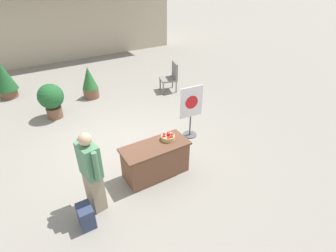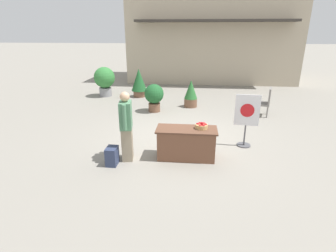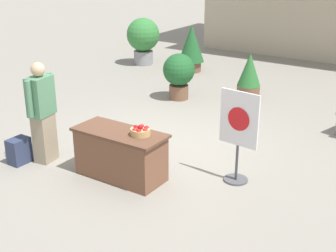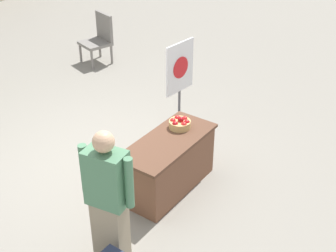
# 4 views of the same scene
# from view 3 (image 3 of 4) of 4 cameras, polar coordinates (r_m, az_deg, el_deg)

# --- Properties ---
(ground_plane) EXTENTS (120.00, 120.00, 0.00)m
(ground_plane) POSITION_cam_3_polar(r_m,az_deg,el_deg) (8.13, -1.23, -2.66)
(ground_plane) COLOR gray
(display_table) EXTENTS (1.42, 0.63, 0.74)m
(display_table) POSITION_cam_3_polar(r_m,az_deg,el_deg) (7.03, -5.81, -3.43)
(display_table) COLOR brown
(display_table) RESTS_ON ground_plane
(apple_basket) EXTENTS (0.29, 0.29, 0.16)m
(apple_basket) POSITION_cam_3_polar(r_m,az_deg,el_deg) (6.70, -3.38, -0.61)
(apple_basket) COLOR tan
(apple_basket) RESTS_ON display_table
(person_visitor) EXTENTS (0.32, 0.60, 1.64)m
(person_visitor) POSITION_cam_3_polar(r_m,az_deg,el_deg) (7.62, -15.09, 1.62)
(person_visitor) COLOR gray
(person_visitor) RESTS_ON ground_plane
(backpack) EXTENTS (0.24, 0.34, 0.42)m
(backpack) POSITION_cam_3_polar(r_m,az_deg,el_deg) (7.87, -17.70, -2.90)
(backpack) COLOR #2D3856
(backpack) RESTS_ON ground_plane
(poster_board) EXTENTS (0.62, 0.36, 1.39)m
(poster_board) POSITION_cam_3_polar(r_m,az_deg,el_deg) (6.79, 8.58, -0.81)
(poster_board) COLOR #4C4C51
(poster_board) RESTS_ON ground_plane
(potted_plant_far_right) EXTENTS (0.95, 0.95, 1.35)m
(potted_plant_far_right) POSITION_cam_3_polar(r_m,az_deg,el_deg) (13.79, -3.05, 10.73)
(potted_plant_far_right) COLOR gray
(potted_plant_far_right) RESTS_ON ground_plane
(potted_plant_near_right) EXTENTS (0.71, 0.71, 1.28)m
(potted_plant_near_right) POSITION_cam_3_polar(r_m,az_deg,el_deg) (12.99, 2.87, 9.62)
(potted_plant_near_right) COLOR brown
(potted_plant_near_right) RESTS_ON ground_plane
(potted_plant_near_left) EXTENTS (0.72, 0.72, 1.04)m
(potted_plant_near_left) POSITION_cam_3_polar(r_m,az_deg,el_deg) (10.56, 1.34, 6.50)
(potted_plant_near_left) COLOR brown
(potted_plant_near_left) RESTS_ON ground_plane
(potted_plant_far_left) EXTENTS (0.52, 0.52, 1.08)m
(potted_plant_far_left) POSITION_cam_3_polar(r_m,az_deg,el_deg) (10.65, 9.86, 5.93)
(potted_plant_far_left) COLOR brown
(potted_plant_far_left) RESTS_ON ground_plane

